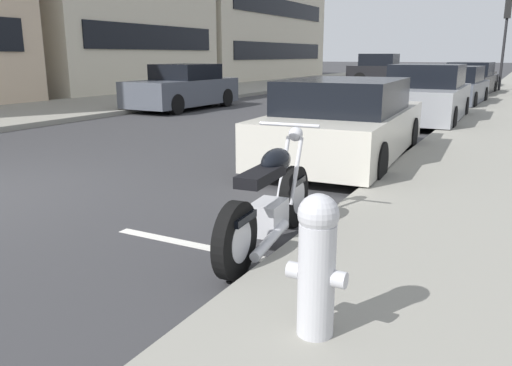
{
  "coord_description": "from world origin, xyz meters",
  "views": [
    {
      "loc": [
        -3.75,
        -6.33,
        1.77
      ],
      "look_at": [
        0.16,
        -4.25,
        0.65
      ],
      "focal_mm": 35.62,
      "sensor_mm": 36.0,
      "label": 1
    }
  ],
  "objects_px": {
    "parked_car_near_corner": "(470,80)",
    "car_opposite_curb": "(183,88)",
    "parked_motorcycle": "(270,204)",
    "crossing_truck": "(391,71)",
    "parked_car_mid_block": "(474,77)",
    "parked_car_behind_motorcycle": "(345,123)",
    "parked_car_second_in_row": "(426,96)",
    "fire_hydrant": "(317,262)",
    "parked_car_at_intersection": "(454,87)",
    "traffic_signal_near_corner": "(506,25)"
  },
  "relations": [
    {
      "from": "parked_car_mid_block",
      "to": "fire_hydrant",
      "type": "relative_size",
      "value": 5.27
    },
    {
      "from": "parked_car_second_in_row",
      "to": "crossing_truck",
      "type": "xyz_separation_m",
      "value": [
        17.13,
        5.05,
        0.15
      ]
    },
    {
      "from": "parked_car_second_in_row",
      "to": "parked_car_mid_block",
      "type": "relative_size",
      "value": 0.97
    },
    {
      "from": "parked_car_at_intersection",
      "to": "traffic_signal_near_corner",
      "type": "relative_size",
      "value": 1.0
    },
    {
      "from": "traffic_signal_near_corner",
      "to": "parked_car_behind_motorcycle",
      "type": "bearing_deg",
      "value": 175.74
    },
    {
      "from": "parked_car_near_corner",
      "to": "traffic_signal_near_corner",
      "type": "height_order",
      "value": "traffic_signal_near_corner"
    },
    {
      "from": "parked_car_second_in_row",
      "to": "parked_car_mid_block",
      "type": "bearing_deg",
      "value": 0.26
    },
    {
      "from": "parked_car_behind_motorcycle",
      "to": "car_opposite_curb",
      "type": "xyz_separation_m",
      "value": [
        5.77,
        7.54,
        0.03
      ]
    },
    {
      "from": "parked_car_behind_motorcycle",
      "to": "traffic_signal_near_corner",
      "type": "height_order",
      "value": "traffic_signal_near_corner"
    },
    {
      "from": "parked_car_behind_motorcycle",
      "to": "traffic_signal_near_corner",
      "type": "relative_size",
      "value": 1.13
    },
    {
      "from": "parked_car_second_in_row",
      "to": "fire_hydrant",
      "type": "height_order",
      "value": "parked_car_second_in_row"
    },
    {
      "from": "crossing_truck",
      "to": "parked_car_at_intersection",
      "type": "bearing_deg",
      "value": 111.83
    },
    {
      "from": "parked_car_at_intersection",
      "to": "fire_hydrant",
      "type": "height_order",
      "value": "parked_car_at_intersection"
    },
    {
      "from": "parked_car_mid_block",
      "to": "car_opposite_curb",
      "type": "relative_size",
      "value": 1.05
    },
    {
      "from": "crossing_truck",
      "to": "car_opposite_curb",
      "type": "xyz_separation_m",
      "value": [
        -17.17,
        2.77,
        -0.17
      ]
    },
    {
      "from": "parked_car_near_corner",
      "to": "car_opposite_curb",
      "type": "height_order",
      "value": "car_opposite_curb"
    },
    {
      "from": "car_opposite_curb",
      "to": "fire_hydrant",
      "type": "distance_m",
      "value": 14.71
    },
    {
      "from": "parked_motorcycle",
      "to": "crossing_truck",
      "type": "distance_m",
      "value": 27.71
    },
    {
      "from": "parked_car_at_intersection",
      "to": "traffic_signal_near_corner",
      "type": "bearing_deg",
      "value": -5.47
    },
    {
      "from": "parked_motorcycle",
      "to": "crossing_truck",
      "type": "bearing_deg",
      "value": 6.73
    },
    {
      "from": "parked_motorcycle",
      "to": "car_opposite_curb",
      "type": "height_order",
      "value": "car_opposite_curb"
    },
    {
      "from": "fire_hydrant",
      "to": "car_opposite_curb",
      "type": "bearing_deg",
      "value": 38.96
    },
    {
      "from": "parked_car_near_corner",
      "to": "parked_car_mid_block",
      "type": "bearing_deg",
      "value": 6.38
    },
    {
      "from": "parked_car_mid_block",
      "to": "fire_hydrant",
      "type": "bearing_deg",
      "value": -173.87
    },
    {
      "from": "parked_car_at_intersection",
      "to": "crossing_truck",
      "type": "xyz_separation_m",
      "value": [
        11.87,
        5.08,
        0.2
      ]
    },
    {
      "from": "parked_motorcycle",
      "to": "parked_car_behind_motorcycle",
      "type": "height_order",
      "value": "parked_car_behind_motorcycle"
    },
    {
      "from": "parked_car_near_corner",
      "to": "fire_hydrant",
      "type": "distance_m",
      "value": 21.94
    },
    {
      "from": "parked_car_second_in_row",
      "to": "car_opposite_curb",
      "type": "bearing_deg",
      "value": 89.34
    },
    {
      "from": "car_opposite_curb",
      "to": "fire_hydrant",
      "type": "xyz_separation_m",
      "value": [
        -11.44,
        -9.25,
        -0.09
      ]
    },
    {
      "from": "parked_motorcycle",
      "to": "parked_car_at_intersection",
      "type": "height_order",
      "value": "parked_car_at_intersection"
    },
    {
      "from": "parked_car_mid_block",
      "to": "crossing_truck",
      "type": "height_order",
      "value": "crossing_truck"
    },
    {
      "from": "parked_car_behind_motorcycle",
      "to": "car_opposite_curb",
      "type": "height_order",
      "value": "car_opposite_curb"
    },
    {
      "from": "parked_car_at_intersection",
      "to": "crossing_truck",
      "type": "bearing_deg",
      "value": 25.73
    },
    {
      "from": "car_opposite_curb",
      "to": "traffic_signal_near_corner",
      "type": "xyz_separation_m",
      "value": [
        12.9,
        -8.93,
        2.42
      ]
    },
    {
      "from": "parked_car_second_in_row",
      "to": "parked_car_near_corner",
      "type": "relative_size",
      "value": 0.93
    },
    {
      "from": "parked_motorcycle",
      "to": "parked_car_at_intersection",
      "type": "bearing_deg",
      "value": -3.21
    },
    {
      "from": "crossing_truck",
      "to": "traffic_signal_near_corner",
      "type": "xyz_separation_m",
      "value": [
        -4.27,
        -6.15,
        2.24
      ]
    },
    {
      "from": "parked_car_behind_motorcycle",
      "to": "car_opposite_curb",
      "type": "distance_m",
      "value": 9.49
    },
    {
      "from": "parked_car_near_corner",
      "to": "car_opposite_curb",
      "type": "distance_m",
      "value": 13.07
    },
    {
      "from": "parked_motorcycle",
      "to": "parked_car_mid_block",
      "type": "distance_m",
      "value": 26.21
    },
    {
      "from": "parked_car_at_intersection",
      "to": "traffic_signal_near_corner",
      "type": "height_order",
      "value": "traffic_signal_near_corner"
    },
    {
      "from": "parked_car_near_corner",
      "to": "car_opposite_curb",
      "type": "xyz_separation_m",
      "value": [
        -10.46,
        7.84,
        0.01
      ]
    },
    {
      "from": "fire_hydrant",
      "to": "traffic_signal_near_corner",
      "type": "xyz_separation_m",
      "value": [
        24.34,
        0.32,
        2.5
      ]
    },
    {
      "from": "parked_car_at_intersection",
      "to": "parked_car_mid_block",
      "type": "xyz_separation_m",
      "value": [
        10.9,
        0.38,
        -0.03
      ]
    },
    {
      "from": "parked_motorcycle",
      "to": "parked_car_second_in_row",
      "type": "height_order",
      "value": "parked_car_second_in_row"
    },
    {
      "from": "parked_motorcycle",
      "to": "parked_car_second_in_row",
      "type": "relative_size",
      "value": 0.46
    },
    {
      "from": "car_opposite_curb",
      "to": "parked_car_at_intersection",
      "type": "bearing_deg",
      "value": 124.72
    },
    {
      "from": "parked_car_behind_motorcycle",
      "to": "parked_car_near_corner",
      "type": "height_order",
      "value": "parked_car_near_corner"
    },
    {
      "from": "parked_car_behind_motorcycle",
      "to": "parked_car_at_intersection",
      "type": "height_order",
      "value": "parked_car_at_intersection"
    },
    {
      "from": "parked_motorcycle",
      "to": "traffic_signal_near_corner",
      "type": "bearing_deg",
      "value": -6.37
    }
  ]
}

